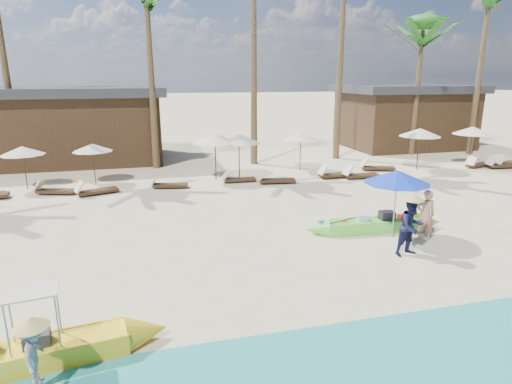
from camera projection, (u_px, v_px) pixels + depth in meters
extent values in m
plane|color=beige|center=(305.00, 271.00, 11.20)|extent=(240.00, 240.00, 0.00)
cube|color=#60D13F|center=(374.00, 226.00, 14.01)|extent=(3.30, 0.95, 0.39)
cube|color=white|center=(374.00, 225.00, 14.00)|extent=(2.83, 0.72, 0.18)
cube|color=#262628|center=(387.00, 217.00, 14.00)|extent=(0.49, 0.40, 0.36)
cube|color=silver|center=(362.00, 218.00, 13.93)|extent=(0.38, 0.34, 0.29)
cube|color=red|center=(403.00, 218.00, 14.06)|extent=(0.33, 0.28, 0.23)
cylinder|color=red|center=(344.00, 222.00, 13.85)|extent=(0.23, 0.23, 0.09)
cylinder|color=#262628|center=(338.00, 224.00, 13.71)|extent=(0.21, 0.21, 0.08)
sphere|color=#C6C47C|center=(328.00, 222.00, 13.70)|extent=(0.18, 0.18, 0.18)
cylinder|color=yellow|center=(416.00, 217.00, 14.27)|extent=(0.14, 0.14, 0.18)
cylinder|color=yellow|center=(421.00, 216.00, 14.31)|extent=(0.14, 0.14, 0.18)
cube|color=yellow|center=(26.00, 357.00, 7.44)|extent=(3.50, 1.19, 0.41)
cube|color=white|center=(25.00, 356.00, 7.43)|extent=(3.00, 0.92, 0.19)
cube|color=#262628|center=(37.00, 341.00, 7.45)|extent=(0.48, 0.40, 0.33)
cube|color=beige|center=(30.00, 293.00, 7.20)|extent=(0.94, 0.71, 0.03)
imported|color=tan|center=(425.00, 215.00, 13.15)|extent=(0.67, 0.53, 1.60)
imported|color=#131636|center=(411.00, 227.00, 12.00)|extent=(0.90, 0.75, 1.68)
imported|color=gray|center=(35.00, 354.00, 6.72)|extent=(0.41, 0.70, 1.07)
cylinder|color=#99999E|center=(395.00, 205.00, 13.29)|extent=(0.05, 0.05, 2.10)
cone|color=#1333B9|center=(397.00, 177.00, 13.06)|extent=(2.01, 2.01, 0.41)
cylinder|color=#3C2A18|center=(25.00, 169.00, 19.05)|extent=(0.05, 0.05, 1.88)
cone|color=beige|center=(22.00, 151.00, 18.84)|extent=(1.88, 1.88, 0.38)
cylinder|color=#3C2A18|center=(94.00, 164.00, 20.12)|extent=(0.05, 0.05, 1.83)
cone|color=beige|center=(92.00, 148.00, 19.91)|extent=(1.83, 1.83, 0.37)
cube|color=#3C2A18|center=(57.00, 191.00, 18.38)|extent=(1.70, 0.94, 0.11)
cube|color=beige|center=(39.00, 185.00, 18.32)|extent=(0.49, 0.60, 0.47)
cube|color=#3C2A18|center=(98.00, 191.00, 18.38)|extent=(1.75, 1.06, 0.12)
cube|color=beige|center=(79.00, 187.00, 17.91)|extent=(0.53, 0.63, 0.49)
cylinder|color=#3C2A18|center=(215.00, 158.00, 20.65)|extent=(0.06, 0.06, 2.20)
cone|color=beige|center=(215.00, 138.00, 20.40)|extent=(2.20, 2.20, 0.44)
cube|color=#3C2A18|center=(171.00, 185.00, 19.41)|extent=(1.64, 0.82, 0.11)
cube|color=beige|center=(155.00, 179.00, 19.31)|extent=(0.45, 0.57, 0.46)
cylinder|color=#3C2A18|center=(239.00, 157.00, 20.96)|extent=(0.05, 0.05, 2.14)
cone|color=beige|center=(239.00, 139.00, 20.72)|extent=(2.14, 2.14, 0.43)
cube|color=#3C2A18|center=(240.00, 179.00, 20.49)|extent=(1.54, 0.53, 0.11)
cube|color=beige|center=(226.00, 175.00, 20.27)|extent=(0.35, 0.50, 0.45)
cube|color=#3C2A18|center=(277.00, 180.00, 20.23)|extent=(1.74, 0.75, 0.12)
cube|color=beige|center=(262.00, 175.00, 20.07)|extent=(0.44, 0.59, 0.49)
cylinder|color=#3C2A18|center=(300.00, 152.00, 22.86)|extent=(0.05, 0.05, 1.99)
cone|color=beige|center=(301.00, 136.00, 22.63)|extent=(1.99, 1.99, 0.40)
cube|color=#3C2A18|center=(337.00, 175.00, 21.35)|extent=(1.75, 0.59, 0.12)
cube|color=beige|center=(323.00, 170.00, 21.07)|extent=(0.40, 0.57, 0.51)
cube|color=#3C2A18|center=(362.00, 175.00, 21.24)|extent=(1.72, 0.57, 0.12)
cube|color=beige|center=(348.00, 170.00, 20.99)|extent=(0.39, 0.56, 0.50)
cylinder|color=#3C2A18|center=(418.00, 150.00, 22.94)|extent=(0.05, 0.05, 2.18)
cone|color=beige|center=(420.00, 132.00, 22.69)|extent=(2.18, 2.18, 0.44)
cube|color=#3C2A18|center=(378.00, 168.00, 22.97)|extent=(1.80, 1.06, 0.12)
cube|color=beige|center=(364.00, 162.00, 22.93)|extent=(0.54, 0.65, 0.50)
cylinder|color=#3C2A18|center=(470.00, 147.00, 23.97)|extent=(0.05, 0.05, 2.15)
cone|color=beige|center=(473.00, 130.00, 23.73)|extent=(2.15, 2.15, 0.43)
cube|color=#3C2A18|center=(478.00, 165.00, 23.85)|extent=(1.70, 0.95, 0.11)
cube|color=beige|center=(471.00, 161.00, 23.42)|extent=(0.49, 0.60, 0.47)
cube|color=#3C2A18|center=(503.00, 166.00, 23.55)|extent=(1.79, 0.73, 0.12)
cube|color=beige|center=(492.00, 160.00, 23.35)|extent=(0.44, 0.60, 0.51)
cube|color=#3C2A18|center=(505.00, 163.00, 24.07)|extent=(1.91, 1.11, 0.13)
cube|color=beige|center=(498.00, 159.00, 23.57)|extent=(0.57, 0.68, 0.53)
cone|color=brown|center=(5.00, 65.00, 21.36)|extent=(0.40, 0.40, 10.89)
cone|color=brown|center=(151.00, 74.00, 22.41)|extent=(0.40, 0.40, 10.08)
cone|color=brown|center=(254.00, 63.00, 23.33)|extent=(0.40, 0.40, 11.26)
cone|color=brown|center=(341.00, 46.00, 24.69)|extent=(0.40, 0.40, 13.16)
cone|color=brown|center=(417.00, 91.00, 26.78)|extent=(0.40, 0.40, 8.07)
ellipsoid|color=#236B1A|center=(424.00, 22.00, 25.71)|extent=(2.08, 2.08, 0.88)
cone|color=brown|center=(480.00, 69.00, 26.55)|extent=(0.40, 0.40, 10.64)
cube|color=#3C2A18|center=(73.00, 129.00, 25.14)|extent=(10.00, 6.00, 3.80)
cube|color=#2D2D33|center=(68.00, 92.00, 24.58)|extent=(10.80, 6.60, 0.50)
cube|color=#3C2A18|center=(403.00, 120.00, 30.40)|extent=(8.00, 6.00, 3.80)
cube|color=#2D2D33|center=(406.00, 89.00, 29.84)|extent=(8.80, 6.60, 0.50)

